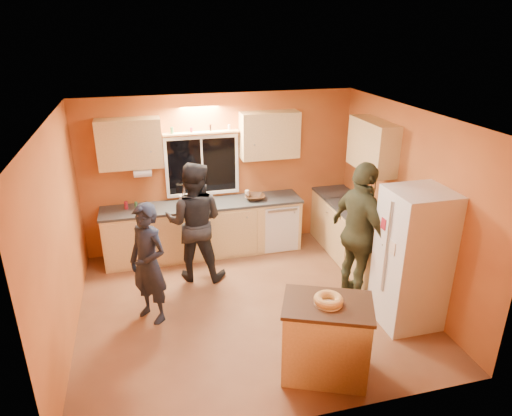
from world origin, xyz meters
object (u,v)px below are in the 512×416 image
object	(u,v)px
person_left	(148,264)
person_right	(360,234)
refrigerator	(412,259)
person_center	(194,222)
island	(326,338)

from	to	relation	value
person_left	person_right	xyz separation A→B (m)	(2.79, -0.23, 0.19)
refrigerator	person_left	distance (m)	3.30
person_left	person_center	world-z (taller)	person_center
refrigerator	person_center	size ratio (longest dim) A/B	0.99
refrigerator	person_left	world-z (taller)	refrigerator
refrigerator	person_left	size ratio (longest dim) A/B	1.12
refrigerator	island	distance (m)	1.60
island	person_right	size ratio (longest dim) A/B	0.56
person_left	person_right	bearing A→B (deg)	44.10
island	person_left	size ratio (longest dim) A/B	0.69
refrigerator	person_right	world-z (taller)	person_right
refrigerator	island	xyz separation A→B (m)	(-1.40, -0.65, -0.44)
person_center	person_left	bearing A→B (deg)	71.28
person_left	person_right	world-z (taller)	person_right
person_center	island	bearing A→B (deg)	132.69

